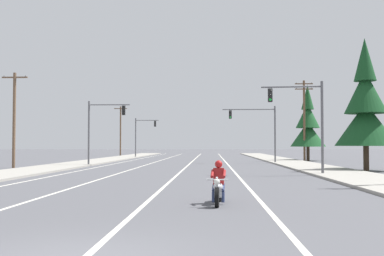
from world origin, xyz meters
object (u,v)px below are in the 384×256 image
Objects in this scene: motorcycle_with_rider at (218,187)px; utility_pole_left_far at (121,130)px; traffic_signal_near_right at (305,114)px; utility_pole_left_near at (14,118)px; conifer_tree_right_verge_far at (308,126)px; utility_pole_right_far at (304,118)px; conifer_tree_right_verge_near at (365,110)px; traffic_signal_mid_right at (259,125)px; traffic_signal_near_left at (100,124)px; traffic_signal_mid_left at (142,132)px.

utility_pole_left_far is at bearing 103.93° from motorcycle_with_rider.
traffic_signal_near_right reaches higher than motorcycle_with_rider.
utility_pole_left_near is 34.88m from conifer_tree_right_verge_far.
traffic_signal_near_right is (5.97, 15.03, 3.46)m from motorcycle_with_rider.
motorcycle_with_rider is at bearing -105.72° from conifer_tree_right_verge_far.
utility_pole_right_far is 20.87m from conifer_tree_right_verge_near.
utility_pole_right_far is at bearing 47.32° from traffic_signal_mid_right.
utility_pole_left_near is (-23.20, 8.30, 0.29)m from traffic_signal_near_right.
conifer_tree_right_verge_near is (28.39, -47.06, -0.03)m from utility_pole_left_far.
traffic_signal_near_right is at bearing -37.72° from traffic_signal_near_left.
motorcycle_with_rider is 29.24m from utility_pole_left_near.
conifer_tree_right_verge_near is (11.69, 20.24, 4.13)m from motorcycle_with_rider.
traffic_signal_mid_left is 26.61m from conifer_tree_right_verge_far.
conifer_tree_right_verge_near is 1.07× the size of conifer_tree_right_verge_far.
motorcycle_with_rider is 0.22× the size of utility_pole_right_far.
traffic_signal_near_right is at bearing -19.69° from utility_pole_left_near.
traffic_signal_mid_right is at bearing -130.55° from conifer_tree_right_verge_far.
motorcycle_with_rider is 44.26m from conifer_tree_right_verge_far.
conifer_tree_right_verge_far is (0.26, 22.21, -0.32)m from conifer_tree_right_verge_near.
utility_pole_left_far is (-5.68, 11.42, 0.72)m from traffic_signal_mid_left.
traffic_signal_mid_right is (5.04, 34.37, 3.57)m from motorcycle_with_rider.
utility_pole_right_far reaches higher than traffic_signal_near_left.
motorcycle_with_rider is at bearing -98.34° from traffic_signal_mid_right.
traffic_signal_near_left and traffic_signal_mid_right have the same top height.
motorcycle_with_rider is 16.54m from traffic_signal_near_right.
utility_pole_left_far is at bearing 121.10° from conifer_tree_right_verge_near.
traffic_signal_mid_right is (15.88, 6.34, 0.11)m from traffic_signal_near_left.
traffic_signal_near_right is 21.25m from traffic_signal_near_left.
conifer_tree_right_verge_far is (22.79, 14.42, 0.35)m from traffic_signal_near_left.
conifer_tree_right_verge_near is at bearing -88.77° from utility_pole_right_far.
motorcycle_with_rider is 0.23× the size of conifer_tree_right_verge_far.
utility_pole_left_near is 0.91× the size of utility_pole_left_far.
traffic_signal_mid_right is at bearing 92.76° from traffic_signal_near_right.
traffic_signal_mid_left is (-11.01, 55.88, 3.44)m from motorcycle_with_rider.
traffic_signal_near_left is at bearing 111.14° from motorcycle_with_rider.
traffic_signal_mid_left is 0.75× the size of utility_pole_left_near.
conifer_tree_right_verge_far reaches higher than traffic_signal_mid_left.
traffic_signal_mid_left is 12.78m from utility_pole_left_far.
conifer_tree_right_verge_near is at bearing 59.99° from motorcycle_with_rider.
conifer_tree_right_verge_far reaches higher than traffic_signal_near_right.
traffic_signal_near_left reaches higher than motorcycle_with_rider.
utility_pole_right_far is at bearing 30.61° from traffic_signal_near_left.
conifer_tree_right_verge_far is (29.18, 19.12, 0.06)m from utility_pole_left_near.
utility_pole_left_near is at bearing -143.64° from traffic_signal_near_left.
utility_pole_left_near is 0.86× the size of conifer_tree_right_verge_far.
utility_pole_left_far is 0.94× the size of conifer_tree_right_verge_far.
utility_pole_left_near reaches higher than traffic_signal_mid_left.
traffic_signal_mid_right is 10.63m from conifer_tree_right_verge_far.
utility_pole_left_far is at bearing 116.45° from traffic_signal_mid_left.
traffic_signal_near_right and traffic_signal_mid_right have the same top height.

